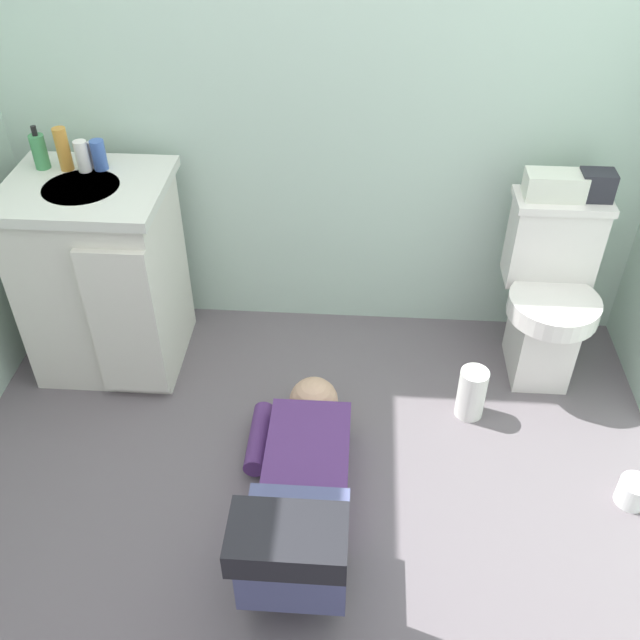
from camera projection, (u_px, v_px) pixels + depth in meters
name	position (u px, v px, depth m)	size (l,w,h in m)	color
ground_plane	(309.00, 487.00, 2.55)	(3.08, 2.97, 0.04)	#645B61
wall_back	(328.00, 50.00, 2.59)	(2.74, 0.08, 2.40)	#B5D0BE
toilet	(548.00, 294.00, 2.82)	(0.36, 0.46, 0.75)	silver
vanity_cabinet	(104.00, 275.00, 2.83)	(0.60, 0.53, 0.82)	silver
faucet	(92.00, 155.00, 2.66)	(0.02, 0.02, 0.10)	silver
person_plumber	(300.00, 496.00, 2.28)	(0.39, 1.06, 0.52)	#512D6B
tissue_box	(555.00, 185.00, 2.62)	(0.22, 0.11, 0.10)	silver
toiletry_bag	(596.00, 185.00, 2.61)	(0.12, 0.09, 0.11)	#26262D
soap_dispenser	(39.00, 151.00, 2.65)	(0.06, 0.06, 0.17)	#408D52
bottle_amber	(63.00, 149.00, 2.63)	(0.05, 0.05, 0.16)	#C88933
bottle_white	(82.00, 156.00, 2.63)	(0.05, 0.05, 0.12)	white
bottle_blue	(99.00, 155.00, 2.64)	(0.05, 0.05, 0.11)	#3D60B1
paper_towel_roll	(472.00, 393.00, 2.74)	(0.11, 0.11, 0.22)	white
toilet_paper_roll	(633.00, 491.00, 2.45)	(0.11, 0.11, 0.10)	white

